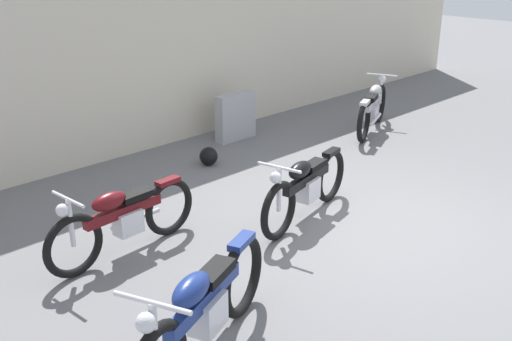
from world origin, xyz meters
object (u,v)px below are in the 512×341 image
at_px(stone_marker, 236,117).
at_px(motorcycle_black, 306,186).
at_px(motorcycle_blue, 203,310).
at_px(helmet, 209,156).
at_px(motorcycle_silver, 373,107).
at_px(motorcycle_maroon, 123,219).

bearing_deg(stone_marker, motorcycle_black, -117.92).
xyz_separation_m(stone_marker, motorcycle_black, (-1.55, -2.92, 0.03)).
bearing_deg(motorcycle_blue, motorcycle_black, -177.21).
distance_m(helmet, motorcycle_silver, 3.32).
bearing_deg(motorcycle_silver, motorcycle_blue, -179.15).
bearing_deg(motorcycle_maroon, helmet, -152.89).
distance_m(motorcycle_silver, motorcycle_black, 3.93).
relative_size(motorcycle_silver, motorcycle_blue, 0.92).
height_order(motorcycle_silver, motorcycle_maroon, motorcycle_silver).
distance_m(motorcycle_silver, motorcycle_blue, 6.81).
xyz_separation_m(helmet, motorcycle_black, (-0.39, -2.29, 0.29)).
bearing_deg(helmet, motorcycle_black, -99.67).
bearing_deg(stone_marker, helmet, -151.30).
xyz_separation_m(stone_marker, motorcycle_silver, (2.07, -1.38, 0.04)).
height_order(motorcycle_silver, motorcycle_black, motorcycle_silver).
height_order(motorcycle_black, motorcycle_blue, motorcycle_blue).
xyz_separation_m(helmet, motorcycle_silver, (3.22, -0.74, 0.30)).
bearing_deg(motorcycle_black, motorcycle_blue, 12.39).
distance_m(stone_marker, helmet, 1.35).
xyz_separation_m(stone_marker, motorcycle_maroon, (-3.64, -2.11, 0.02)).
bearing_deg(motorcycle_black, motorcycle_maroon, -33.02).
height_order(stone_marker, motorcycle_maroon, motorcycle_maroon).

